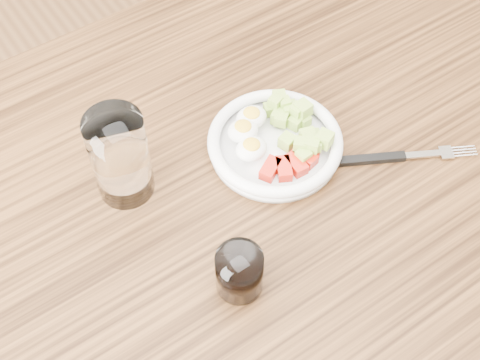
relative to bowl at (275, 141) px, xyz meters
name	(u,v)px	position (x,y,z in m)	size (l,w,h in m)	color
dining_table	(249,230)	(-0.08, -0.05, -0.12)	(1.50, 0.90, 0.77)	brown
bowl	(275,141)	(0.00, 0.00, 0.00)	(0.20, 0.20, 0.05)	white
fork	(391,157)	(0.13, -0.11, -0.01)	(0.19, 0.11, 0.01)	black
water_glass	(120,157)	(-0.22, 0.06, 0.05)	(0.08, 0.08, 0.14)	white
coffee_glass	(239,272)	(-0.17, -0.16, 0.02)	(0.06, 0.06, 0.07)	white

